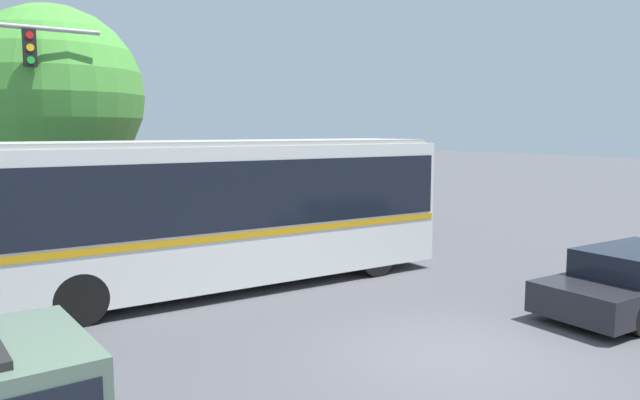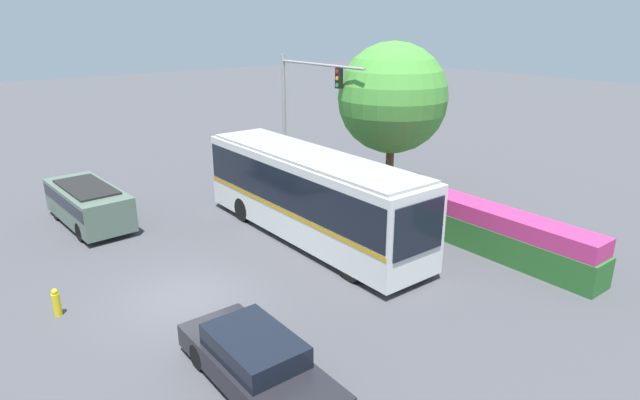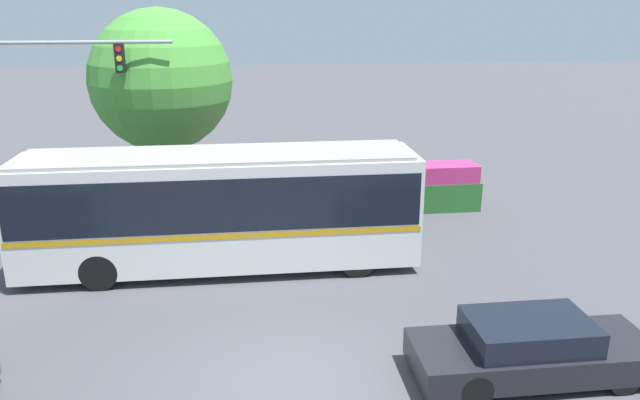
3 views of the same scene
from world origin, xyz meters
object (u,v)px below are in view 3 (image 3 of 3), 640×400
sedan_foreground (531,349)px  traffic_light_pole (30,100)px  street_tree_left (161,81)px  city_bus (220,204)px

sedan_foreground → traffic_light_pole: 16.52m
traffic_light_pole → street_tree_left: (3.82, 2.52, 0.27)m
city_bus → street_tree_left: size_ratio=1.54×
city_bus → sedan_foreground: city_bus is taller
sedan_foreground → street_tree_left: bearing=123.7°
street_tree_left → city_bus: bearing=-71.2°
city_bus → sedan_foreground: size_ratio=2.27×
street_tree_left → traffic_light_pole: bearing=-146.5°
city_bus → street_tree_left: bearing=108.8°
city_bus → street_tree_left: 7.41m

